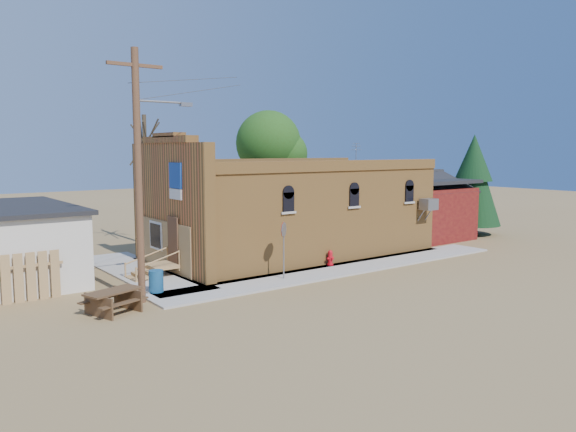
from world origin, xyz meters
TOP-DOWN VIEW (x-y plane):
  - ground at (0.00, 0.00)m, footprint 120.00×120.00m
  - sidewalk_south at (1.50, 0.90)m, footprint 19.00×2.20m
  - sidewalk_west at (-6.30, 6.00)m, footprint 2.60×10.00m
  - brick_bar at (1.64, 5.49)m, footprint 16.40×7.97m
  - red_shed at (11.50, 5.50)m, footprint 5.40×6.40m
  - utility_pole at (-8.14, 1.20)m, footprint 3.12×0.26m
  - tree_bare_near at (-3.00, 13.00)m, footprint 2.80×2.80m
  - tree_leafy at (6.00, 13.50)m, footprint 4.40×4.40m
  - evergreen_tree at (15.50, 4.00)m, footprint 3.60×3.60m
  - fire_hydrant at (1.35, 1.80)m, footprint 0.40×0.36m
  - stop_sign at (-2.04, 0.91)m, footprint 0.54×0.46m
  - trash_barrel at (-7.30, 2.01)m, footprint 0.60×0.60m
  - picnic_table at (-9.50, 0.50)m, footprint 2.22×1.92m

SIDE VIEW (x-z plane):
  - ground at x=0.00m, z-range 0.00..0.00m
  - sidewalk_south at x=1.50m, z-range 0.00..0.08m
  - sidewalk_west at x=-6.30m, z-range 0.00..0.08m
  - fire_hydrant at x=1.35m, z-range 0.08..0.79m
  - trash_barrel at x=-7.30m, z-range 0.08..0.92m
  - picnic_table at x=-9.50m, z-range 0.12..0.90m
  - stop_sign at x=-2.04m, z-range 0.73..3.15m
  - red_shed at x=11.50m, z-range 0.12..4.42m
  - brick_bar at x=1.64m, z-range -0.81..5.49m
  - evergreen_tree at x=15.50m, z-range 0.46..6.96m
  - utility_pole at x=-8.14m, z-range 0.27..9.27m
  - tree_leafy at x=6.00m, z-range 1.86..10.01m
  - tree_bare_near at x=-3.00m, z-range 2.14..9.79m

